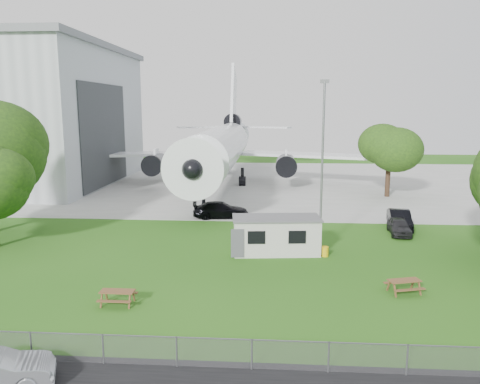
# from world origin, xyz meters

# --- Properties ---
(ground) EXTENTS (160.00, 160.00, 0.00)m
(ground) POSITION_xyz_m (0.00, 0.00, 0.00)
(ground) COLOR #37711D
(concrete_apron) EXTENTS (120.00, 46.00, 0.03)m
(concrete_apron) POSITION_xyz_m (0.00, 38.00, 0.01)
(concrete_apron) COLOR #B7B7B2
(concrete_apron) RESTS_ON ground
(airliner) EXTENTS (46.36, 47.73, 17.69)m
(airliner) POSITION_xyz_m (-2.00, 35.86, 5.27)
(airliner) COLOR white
(airliner) RESTS_ON ground
(site_cabin) EXTENTS (6.87, 3.31, 2.62)m
(site_cabin) POSITION_xyz_m (5.09, 5.82, 1.31)
(site_cabin) COLOR beige
(site_cabin) RESTS_ON ground
(picnic_west) EXTENTS (1.81, 1.51, 0.76)m
(picnic_west) POSITION_xyz_m (-3.34, -3.72, 0.00)
(picnic_west) COLOR brown
(picnic_west) RESTS_ON ground
(picnic_east) EXTENTS (2.13, 1.92, 0.76)m
(picnic_east) POSITION_xyz_m (12.18, -1.09, 0.00)
(picnic_east) COLOR brown
(picnic_east) RESTS_ON ground
(fence) EXTENTS (58.00, 0.04, 1.30)m
(fence) POSITION_xyz_m (0.00, -9.50, 0.00)
(fence) COLOR gray
(fence) RESTS_ON ground
(lamp_mast) EXTENTS (0.16, 0.16, 12.00)m
(lamp_mast) POSITION_xyz_m (8.20, 6.20, 6.00)
(lamp_mast) COLOR slate
(lamp_mast) RESTS_ON ground
(tree_far_apron) EXTENTS (6.23, 6.23, 8.76)m
(tree_far_apron) POSITION_xyz_m (18.17, 28.25, 5.63)
(tree_far_apron) COLOR #382619
(tree_far_apron) RESTS_ON ground
(car_ne_hatch) EXTENTS (1.91, 4.07, 1.35)m
(car_ne_hatch) POSITION_xyz_m (15.16, 11.46, 0.67)
(car_ne_hatch) COLOR black
(car_ne_hatch) RESTS_ON ground
(car_ne_sedan) EXTENTS (2.27, 4.99, 1.59)m
(car_ne_sedan) POSITION_xyz_m (15.66, 13.28, 0.79)
(car_ne_sedan) COLOR black
(car_ne_sedan) RESTS_ON ground
(car_apron_van) EXTENTS (5.49, 2.92, 1.51)m
(car_apron_van) POSITION_xyz_m (-0.06, 16.27, 0.76)
(car_apron_van) COLOR black
(car_apron_van) RESTS_ON ground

